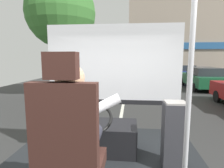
{
  "coord_description": "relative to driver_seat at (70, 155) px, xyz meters",
  "views": [
    {
      "loc": [
        0.33,
        -1.82,
        2.05
      ],
      "look_at": [
        0.01,
        1.26,
        1.62
      ],
      "focal_mm": 29.69,
      "sensor_mm": 36.0,
      "label": 1
    }
  ],
  "objects": [
    {
      "name": "driver_seat",
      "position": [
        0.0,
        0.0,
        0.0
      ],
      "size": [
        0.48,
        0.48,
        1.37
      ],
      "color": "black",
      "rests_on": "bus_floor"
    },
    {
      "name": "street_tree",
      "position": [
        -3.15,
        8.26,
        3.02
      ],
      "size": [
        3.52,
        3.52,
        6.11
      ],
      "color": "#4C3828",
      "rests_on": "ground"
    },
    {
      "name": "handrail_pole",
      "position": [
        0.94,
        0.29,
        0.51
      ],
      "size": [
        0.04,
        0.04,
        2.22
      ],
      "color": "#B7B7BC",
      "rests_on": "bus_floor"
    },
    {
      "name": "fare_box",
      "position": [
        0.98,
        0.91,
        -0.19
      ],
      "size": [
        0.27,
        0.24,
        0.82
      ],
      "color": "#333338",
      "rests_on": "bus_floor"
    },
    {
      "name": "parked_car_green",
      "position": [
        5.32,
        11.75,
        -0.58
      ],
      "size": [
        2.03,
        4.37,
        1.44
      ],
      "color": "#195633",
      "rests_on": "ground"
    },
    {
      "name": "steering_console",
      "position": [
        -0.0,
        1.23,
        -0.38
      ],
      "size": [
        1.1,
        0.96,
        0.77
      ],
      "color": "black",
      "rests_on": "bus_floor"
    },
    {
      "name": "windshield_panel",
      "position": [
        0.13,
        2.16,
        0.45
      ],
      "size": [
        2.5,
        0.08,
        1.48
      ],
      "color": "silver"
    },
    {
      "name": "bus_driver",
      "position": [
        0.0,
        0.11,
        0.19
      ],
      "size": [
        0.76,
        0.64,
        0.78
      ],
      "color": "#282833",
      "rests_on": "driver_seat"
    },
    {
      "name": "shop_building",
      "position": [
        5.58,
        18.99,
        3.13
      ],
      "size": [
        10.77,
        4.8,
        8.9
      ],
      "color": "gray",
      "rests_on": "ground"
    },
    {
      "name": "parked_car_blue",
      "position": [
        5.4,
        17.08,
        -0.6
      ],
      "size": [
        2.0,
        4.02,
        1.4
      ],
      "color": "navy",
      "rests_on": "ground"
    },
    {
      "name": "ground",
      "position": [
        0.13,
        9.34,
        -1.34
      ],
      "size": [
        18.0,
        44.0,
        0.06
      ],
      "color": "#2F2F2F"
    }
  ]
}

